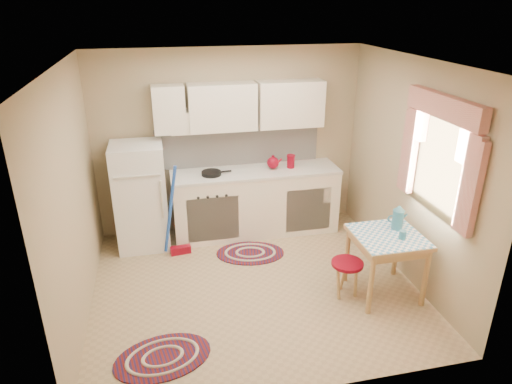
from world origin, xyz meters
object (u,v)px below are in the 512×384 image
table (385,265)px  stool (346,279)px  fridge (141,196)px  base_cabinets (255,203)px

table → stool: (-0.42, 0.04, -0.15)m
fridge → stool: fridge is taller
stool → base_cabinets: bearing=111.0°
fridge → base_cabinets: fridge is taller
base_cabinets → stool: (0.65, -1.70, -0.23)m
fridge → base_cabinets: (1.53, 0.05, -0.26)m
stool → fridge: bearing=142.9°
fridge → stool: 2.77m
fridge → stool: bearing=-37.1°
base_cabinets → stool: base_cabinets is taller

